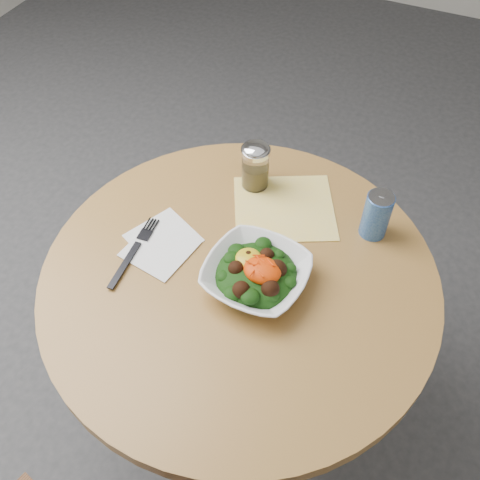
# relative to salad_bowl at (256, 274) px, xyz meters

# --- Properties ---
(ground) EXTENTS (6.00, 6.00, 0.00)m
(ground) POSITION_rel_salad_bowl_xyz_m (-0.04, 0.01, -0.78)
(ground) COLOR #313234
(ground) RESTS_ON ground
(table) EXTENTS (0.90, 0.90, 0.75)m
(table) POSITION_rel_salad_bowl_xyz_m (-0.04, 0.01, -0.23)
(table) COLOR black
(table) RESTS_ON ground
(cloth_napkin) EXTENTS (0.32, 0.31, 0.00)m
(cloth_napkin) POSITION_rel_salad_bowl_xyz_m (-0.03, 0.24, -0.03)
(cloth_napkin) COLOR yellow
(cloth_napkin) RESTS_ON table
(paper_napkins) EXTENTS (0.19, 0.21, 0.00)m
(paper_napkins) POSITION_rel_salad_bowl_xyz_m (-0.25, 0.01, -0.03)
(paper_napkins) COLOR white
(paper_napkins) RESTS_ON table
(salad_bowl) EXTENTS (0.24, 0.24, 0.08)m
(salad_bowl) POSITION_rel_salad_bowl_xyz_m (0.00, 0.00, 0.00)
(salad_bowl) COLOR white
(salad_bowl) RESTS_ON table
(fork) EXTENTS (0.04, 0.22, 0.00)m
(fork) POSITION_rel_salad_bowl_xyz_m (-0.29, -0.04, -0.03)
(fork) COLOR black
(fork) RESTS_ON table
(spice_shaker) EXTENTS (0.07, 0.07, 0.13)m
(spice_shaker) POSITION_rel_salad_bowl_xyz_m (-0.13, 0.28, 0.03)
(spice_shaker) COLOR silver
(spice_shaker) RESTS_ON table
(beverage_can) EXTENTS (0.06, 0.06, 0.12)m
(beverage_can) POSITION_rel_salad_bowl_xyz_m (0.19, 0.25, 0.03)
(beverage_can) COLOR #0E2F9A
(beverage_can) RESTS_ON table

